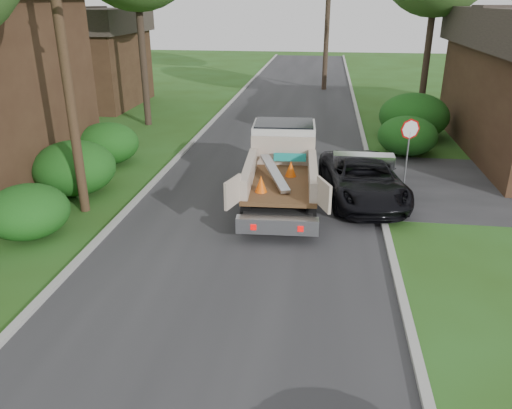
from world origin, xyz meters
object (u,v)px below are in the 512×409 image
Objects in this scene: utility_pole at (63,46)px; house_left_far at (80,56)px; black_pickup at (363,179)px; stop_sign at (409,138)px; flatbed_truck at (282,160)px.

utility_pole is 1.32× the size of house_left_far.
black_pickup is at bearing 14.45° from utility_pole.
utility_pole is (-10.68, -4.02, 3.40)m from stop_sign.
flatbed_truck is (14.26, -14.70, -1.78)m from house_left_far.
stop_sign is 0.25× the size of utility_pole.
stop_sign is 0.39× the size of flatbed_truck.
utility_pole is at bearing -159.38° from stop_sign.
black_pickup is (2.77, 0.00, -0.54)m from flatbed_truck.
house_left_far is (-8.02, 17.02, -2.12)m from utility_pole.
utility_pole is 1.59× the size of flatbed_truck.
black_pickup is at bearing -40.80° from house_left_far.
utility_pole reaches higher than black_pickup.
flatbed_truck is at bearing -159.07° from stop_sign.
house_left_far reaches higher than black_pickup.
utility_pole reaches higher than flatbed_truck.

